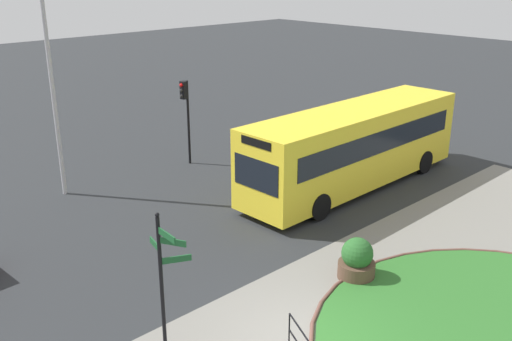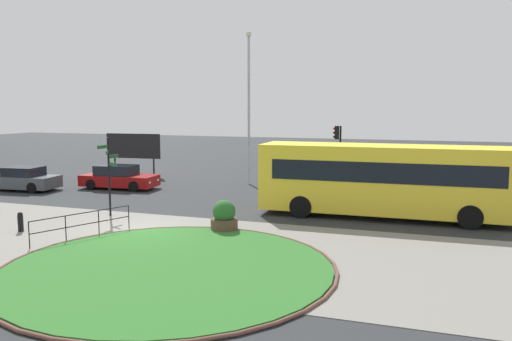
{
  "view_description": "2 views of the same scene",
  "coord_description": "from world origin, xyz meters",
  "px_view_note": "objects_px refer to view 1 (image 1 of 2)",
  "views": [
    {
      "loc": [
        -8.81,
        -7.76,
        8.66
      ],
      "look_at": [
        3.19,
        5.02,
        2.33
      ],
      "focal_mm": 40.59,
      "sensor_mm": 36.0,
      "label": 1
    },
    {
      "loc": [
        11.0,
        -17.43,
        4.98
      ],
      "look_at": [
        3.28,
        5.36,
        1.92
      ],
      "focal_mm": 35.79,
      "sensor_mm": 36.0,
      "label": 2
    }
  ],
  "objects_px": {
    "signpost_directional": "(164,273)",
    "planter_near_signpost": "(357,261)",
    "lamppost_tall": "(50,67)",
    "bus_yellow": "(354,145)",
    "traffic_light_near": "(186,104)"
  },
  "relations": [
    {
      "from": "lamppost_tall",
      "to": "bus_yellow",
      "type": "bearing_deg",
      "value": -39.1
    },
    {
      "from": "bus_yellow",
      "to": "lamppost_tall",
      "type": "relative_size",
      "value": 1.16
    },
    {
      "from": "signpost_directional",
      "to": "traffic_light_near",
      "type": "xyz_separation_m",
      "value": [
        8.49,
        10.57,
        0.67
      ]
    },
    {
      "from": "lamppost_tall",
      "to": "planter_near_signpost",
      "type": "bearing_deg",
      "value": -75.09
    },
    {
      "from": "traffic_light_near",
      "to": "bus_yellow",
      "type": "bearing_deg",
      "value": 104.99
    },
    {
      "from": "bus_yellow",
      "to": "traffic_light_near",
      "type": "xyz_separation_m",
      "value": [
        -3.24,
        6.83,
        1.05
      ]
    },
    {
      "from": "traffic_light_near",
      "to": "planter_near_signpost",
      "type": "bearing_deg",
      "value": 67.11
    },
    {
      "from": "bus_yellow",
      "to": "planter_near_signpost",
      "type": "xyz_separation_m",
      "value": [
        -5.79,
        -4.66,
        -1.18
      ]
    },
    {
      "from": "traffic_light_near",
      "to": "planter_near_signpost",
      "type": "distance_m",
      "value": 11.98
    },
    {
      "from": "lamppost_tall",
      "to": "planter_near_signpost",
      "type": "height_order",
      "value": "lamppost_tall"
    },
    {
      "from": "signpost_directional",
      "to": "planter_near_signpost",
      "type": "height_order",
      "value": "signpost_directional"
    },
    {
      "from": "signpost_directional",
      "to": "lamppost_tall",
      "type": "relative_size",
      "value": 0.38
    },
    {
      "from": "planter_near_signpost",
      "to": "bus_yellow",
      "type": "bearing_deg",
      "value": 38.82
    },
    {
      "from": "lamppost_tall",
      "to": "signpost_directional",
      "type": "bearing_deg",
      "value": -104.07
    },
    {
      "from": "traffic_light_near",
      "to": "lamppost_tall",
      "type": "relative_size",
      "value": 0.4
    }
  ]
}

